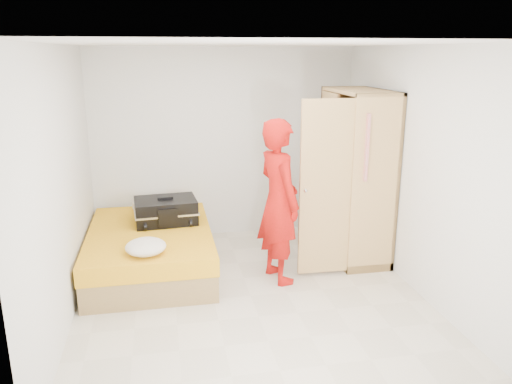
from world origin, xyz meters
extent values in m
plane|color=beige|center=(0.00, 0.00, 0.00)|extent=(4.00, 4.00, 0.00)
plane|color=white|center=(0.00, 0.00, 2.60)|extent=(4.00, 4.00, 0.00)
cube|color=white|center=(0.00, 2.00, 1.30)|extent=(3.60, 0.02, 2.60)
cube|color=white|center=(0.00, -2.00, 1.30)|extent=(3.60, 0.02, 2.60)
cube|color=white|center=(-1.80, 0.00, 1.30)|extent=(0.02, 4.00, 2.60)
cube|color=white|center=(1.80, 0.00, 1.30)|extent=(0.02, 4.00, 2.60)
cube|color=#9A7A46|center=(-1.05, 0.90, 0.15)|extent=(1.40, 2.00, 0.30)
cube|color=#FEB01A|center=(-1.05, 0.90, 0.40)|extent=(1.42, 2.02, 0.20)
cube|color=#E9B671|center=(1.77, 0.90, 1.05)|extent=(0.04, 1.20, 2.10)
cube|color=#E9B671|center=(1.50, 0.32, 1.05)|extent=(0.58, 0.04, 2.10)
cube|color=#E9B671|center=(1.50, 1.48, 1.05)|extent=(0.58, 0.04, 2.10)
cube|color=#E9B671|center=(1.50, 0.90, 2.08)|extent=(0.58, 1.20, 0.04)
cube|color=tan|center=(1.50, 0.90, 0.05)|extent=(0.58, 1.20, 0.10)
cube|color=#E9B671|center=(1.23, 1.20, 1.05)|extent=(0.04, 0.59, 2.00)
cube|color=#E9B671|center=(0.92, 0.35, 1.05)|extent=(0.59, 0.05, 2.00)
cylinder|color=#B2B2B7|center=(1.50, 0.90, 1.92)|extent=(0.02, 1.10, 0.02)
imported|color=red|center=(0.39, 0.38, 0.93)|extent=(0.60, 0.77, 1.85)
cube|color=black|center=(-0.85, 1.17, 0.65)|extent=(0.77, 0.58, 0.29)
cube|color=black|center=(-0.85, 1.17, 0.81)|extent=(0.19, 0.07, 0.03)
ellipsoid|color=white|center=(-1.07, 0.17, 0.58)|extent=(0.42, 0.42, 0.16)
cube|color=white|center=(-1.01, 1.75, 0.55)|extent=(0.55, 0.37, 0.09)
camera|label=1|loc=(-0.86, -4.78, 2.52)|focal=35.00mm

